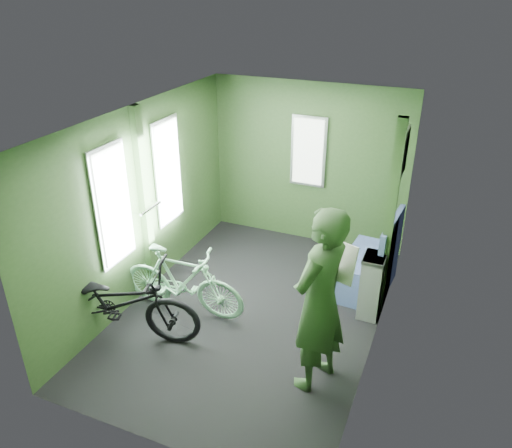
{
  "coord_description": "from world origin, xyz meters",
  "views": [
    {
      "loc": [
        1.87,
        -4.38,
        3.54
      ],
      "look_at": [
        0.0,
        0.1,
        1.1
      ],
      "focal_mm": 35.0,
      "sensor_mm": 36.0,
      "label": 1
    }
  ],
  "objects_px": {
    "bicycle_black": "(123,337)",
    "waste_box": "(371,286)",
    "bicycle_mint": "(184,313)",
    "passenger": "(319,301)",
    "bench_seat": "(369,269)"
  },
  "relations": [
    {
      "from": "waste_box",
      "to": "bench_seat",
      "type": "xyz_separation_m",
      "value": [
        -0.11,
        0.5,
        -0.09
      ]
    },
    {
      "from": "bench_seat",
      "to": "waste_box",
      "type": "bearing_deg",
      "value": -72.53
    },
    {
      "from": "passenger",
      "to": "bench_seat",
      "type": "distance_m",
      "value": 1.86
    },
    {
      "from": "bicycle_mint",
      "to": "bench_seat",
      "type": "distance_m",
      "value": 2.31
    },
    {
      "from": "bicycle_mint",
      "to": "passenger",
      "type": "relative_size",
      "value": 0.81
    },
    {
      "from": "passenger",
      "to": "bench_seat",
      "type": "height_order",
      "value": "passenger"
    },
    {
      "from": "bicycle_black",
      "to": "bicycle_mint",
      "type": "distance_m",
      "value": 0.75
    },
    {
      "from": "passenger",
      "to": "waste_box",
      "type": "distance_m",
      "value": 1.38
    },
    {
      "from": "bicycle_black",
      "to": "bicycle_mint",
      "type": "xyz_separation_m",
      "value": [
        0.4,
        0.63,
        0.0
      ]
    },
    {
      "from": "bicycle_black",
      "to": "waste_box",
      "type": "distance_m",
      "value": 2.81
    },
    {
      "from": "bicycle_mint",
      "to": "waste_box",
      "type": "relative_size",
      "value": 1.92
    },
    {
      "from": "waste_box",
      "to": "bench_seat",
      "type": "relative_size",
      "value": 0.76
    },
    {
      "from": "bicycle_mint",
      "to": "waste_box",
      "type": "height_order",
      "value": "waste_box"
    },
    {
      "from": "bicycle_black",
      "to": "bicycle_mint",
      "type": "relative_size",
      "value": 1.19
    },
    {
      "from": "bicycle_black",
      "to": "bench_seat",
      "type": "bearing_deg",
      "value": -61.68
    }
  ]
}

